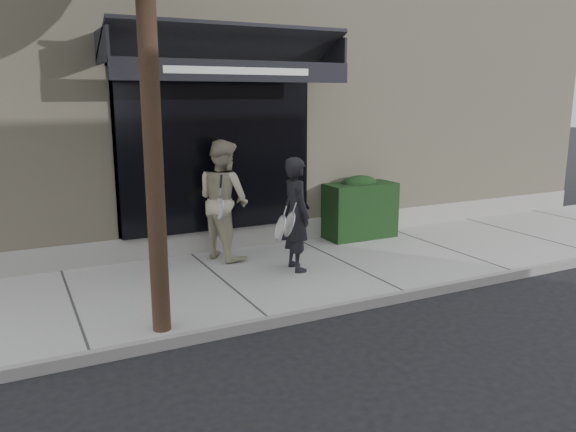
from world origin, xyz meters
TOP-DOWN VIEW (x-y plane):
  - ground at (0.00, 0.00)m, footprint 80.00×80.00m
  - sidewalk at (0.00, 0.00)m, footprint 20.00×3.00m
  - curb at (0.00, -1.55)m, footprint 20.00×0.10m
  - building_facade at (-0.01, 4.96)m, footprint 14.30×8.04m
  - hedge at (1.10, 1.25)m, footprint 1.30×0.70m
  - pedestrian_front at (-0.84, -0.01)m, footprint 0.77×0.85m
  - pedestrian_back at (-1.57, 1.07)m, footprint 0.97×1.10m

SIDE VIEW (x-z plane):
  - ground at x=0.00m, z-range 0.00..0.00m
  - sidewalk at x=0.00m, z-range 0.00..0.12m
  - curb at x=0.00m, z-range 0.00..0.14m
  - hedge at x=1.10m, z-range 0.09..1.23m
  - pedestrian_front at x=-0.84m, z-range 0.12..1.80m
  - pedestrian_back at x=-1.57m, z-range 0.12..2.01m
  - building_facade at x=-0.01m, z-range -0.08..5.56m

